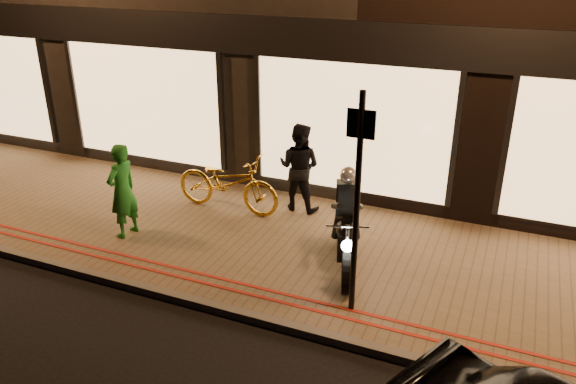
% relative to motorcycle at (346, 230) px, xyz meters
% --- Properties ---
extents(ground, '(90.00, 90.00, 0.00)m').
position_rel_motorcycle_xyz_m(ground, '(-0.66, -1.73, -0.73)').
color(ground, black).
rests_on(ground, ground).
extents(sidewalk, '(50.00, 4.00, 0.12)m').
position_rel_motorcycle_xyz_m(sidewalk, '(-0.66, 0.27, -0.67)').
color(sidewalk, brown).
rests_on(sidewalk, ground).
extents(kerb_stone, '(50.00, 0.14, 0.12)m').
position_rel_motorcycle_xyz_m(kerb_stone, '(-0.66, -1.68, -0.67)').
color(kerb_stone, '#59544C').
rests_on(kerb_stone, ground).
extents(red_kerb_lines, '(50.00, 0.26, 0.01)m').
position_rel_motorcycle_xyz_m(red_kerb_lines, '(-0.66, -1.18, -0.61)').
color(red_kerb_lines, '#9C1C0E').
rests_on(red_kerb_lines, sidewalk).
extents(motorcycle, '(0.81, 1.88, 1.59)m').
position_rel_motorcycle_xyz_m(motorcycle, '(0.00, 0.00, 0.00)').
color(motorcycle, black).
rests_on(motorcycle, sidewalk).
extents(sign_post, '(0.35, 0.08, 3.00)m').
position_rel_motorcycle_xyz_m(sign_post, '(0.42, -1.03, 1.06)').
color(sign_post, black).
rests_on(sign_post, sidewalk).
extents(bicycle_gold, '(2.07, 0.75, 1.08)m').
position_rel_motorcycle_xyz_m(bicycle_gold, '(-2.62, 1.09, -0.07)').
color(bicycle_gold, gold).
rests_on(bicycle_gold, sidewalk).
extents(person_green, '(0.45, 0.63, 1.62)m').
position_rel_motorcycle_xyz_m(person_green, '(-3.74, -0.46, 0.20)').
color(person_green, '#1F7724').
rests_on(person_green, sidewalk).
extents(person_dark, '(0.82, 0.65, 1.65)m').
position_rel_motorcycle_xyz_m(person_dark, '(-1.43, 1.66, 0.21)').
color(person_dark, black).
rests_on(person_dark, sidewalk).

